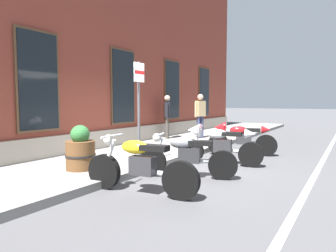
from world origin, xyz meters
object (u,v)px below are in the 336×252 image
motorcycle_grey_naked (186,156)px  parking_sign (139,98)px  pedestrian_tan_coat (200,113)px  barrel_planter (80,151)px  motorcycle_red_sport (239,137)px  pedestrian_dark_jacket (167,114)px  motorcycle_white_sport (217,142)px  motorcycle_yellow_naked (139,166)px

motorcycle_grey_naked → parking_sign: size_ratio=0.85×
pedestrian_tan_coat → parking_sign: 5.39m
barrel_planter → motorcycle_red_sport: bearing=-25.3°
pedestrian_tan_coat → parking_sign: bearing=-170.1°
parking_sign → barrel_planter: bearing=153.1°
motorcycle_red_sport → pedestrian_dark_jacket: 3.71m
motorcycle_white_sport → barrel_planter: size_ratio=2.20×
pedestrian_tan_coat → parking_sign: (-5.28, -0.93, 0.55)m
pedestrian_tan_coat → motorcycle_grey_naked: bearing=-157.5°
barrel_planter → motorcycle_grey_naked: bearing=-61.4°
motorcycle_white_sport → pedestrian_tan_coat: pedestrian_tan_coat is taller
motorcycle_red_sport → barrel_planter: size_ratio=2.05×
motorcycle_white_sport → pedestrian_tan_coat: (3.84, 2.30, 0.58)m
motorcycle_red_sport → motorcycle_white_sport: bearing=178.8°
motorcycle_grey_naked → motorcycle_white_sport: 1.62m
motorcycle_red_sport → parking_sign: 3.58m
motorcycle_yellow_naked → barrel_planter: 1.85m
pedestrian_tan_coat → parking_sign: parking_sign is taller
pedestrian_tan_coat → barrel_planter: 6.56m
motorcycle_yellow_naked → parking_sign: (1.58, 1.18, 1.20)m
motorcycle_yellow_naked → motorcycle_grey_naked: bearing=-6.2°
parking_sign → pedestrian_tan_coat: bearing=9.9°
barrel_planter → pedestrian_tan_coat: bearing=2.6°
motorcycle_white_sport → parking_sign: parking_sign is taller
pedestrian_tan_coat → pedestrian_dark_jacket: bearing=127.2°
motorcycle_grey_naked → parking_sign: 1.82m
pedestrian_dark_jacket → pedestrian_tan_coat: 1.32m
motorcycle_yellow_naked → motorcycle_red_sport: bearing=-2.8°
motorcycle_grey_naked → barrel_planter: barrel_planter is taller
motorcycle_yellow_naked → parking_sign: parking_sign is taller
motorcycle_white_sport → pedestrian_tan_coat: bearing=31.0°
pedestrian_dark_jacket → parking_sign: (-4.48, -1.98, 0.58)m
parking_sign → motorcycle_white_sport: bearing=-43.6°
motorcycle_grey_naked → motorcycle_red_sport: 3.25m
motorcycle_grey_naked → motorcycle_red_sport: bearing=-1.3°
motorcycle_red_sport → parking_sign: size_ratio=0.82×
pedestrian_tan_coat → barrel_planter: (-6.52, -0.30, -0.59)m
motorcycle_white_sport → motorcycle_red_sport: bearing=-1.2°
pedestrian_dark_jacket → motorcycle_white_sport: bearing=-132.1°
motorcycle_yellow_naked → motorcycle_red_sport: (4.67, -0.23, 0.06)m
motorcycle_yellow_naked → pedestrian_tan_coat: size_ratio=1.24×
pedestrian_tan_coat → motorcycle_red_sport: bearing=-133.3°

